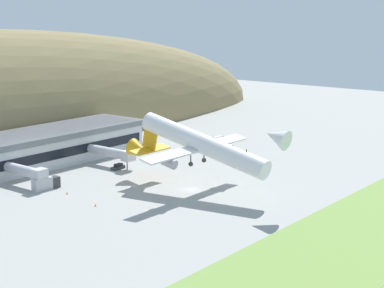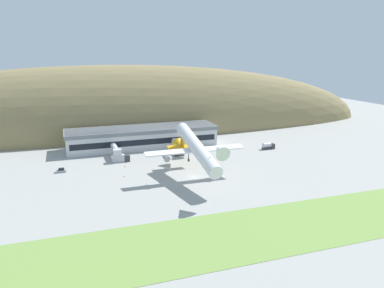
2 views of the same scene
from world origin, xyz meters
TOP-DOWN VIEW (x-y plane):
  - ground_plane at (0.00, 0.00)m, footprint 439.72×439.72m
  - grass_strip_foreground at (0.00, -46.65)m, footprint 395.75×27.20m
  - terminal_building at (-8.58, 50.93)m, footprint 72.97×18.67m
  - jetway_0 at (-23.89, 34.01)m, footprint 3.38×14.68m
  - jetway_1 at (4.95, 32.76)m, footprint 3.38×17.06m
  - cargo_airplane at (0.36, -2.51)m, footprint 37.55×48.17m
  - service_car_0 at (3.52, 29.28)m, footprint 4.60×1.95m
  - fuel_truck at (47.58, 26.81)m, footprint 6.29×2.62m
  - box_truck at (-22.55, 28.44)m, footprint 7.39×2.64m
  - traffic_cone_0 at (-24.54, 8.34)m, footprint 0.52×0.52m
  - traffic_cone_1 at (-22.08, 21.04)m, footprint 0.52×0.52m

SIDE VIEW (x-z plane):
  - ground_plane at x=0.00m, z-range 0.00..0.00m
  - grass_strip_foreground at x=0.00m, z-range 0.00..0.08m
  - traffic_cone_0 at x=-24.54m, z-range -0.01..0.57m
  - traffic_cone_1 at x=-22.08m, z-range -0.01..0.57m
  - service_car_0 at x=3.52m, z-range -0.13..1.42m
  - fuel_truck at x=47.58m, z-range -0.10..3.07m
  - box_truck at x=-22.55m, z-range -0.05..3.10m
  - jetway_0 at x=-23.89m, z-range 1.28..6.71m
  - jetway_1 at x=4.95m, z-range 1.28..6.71m
  - terminal_building at x=-8.58m, z-range 0.64..10.29m
  - cargo_airplane at x=0.36m, z-range 4.44..18.93m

